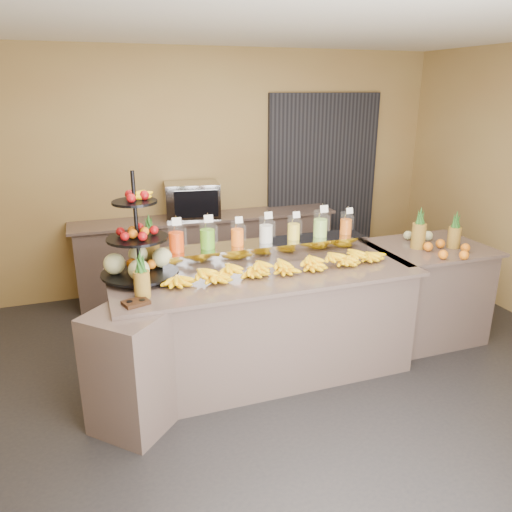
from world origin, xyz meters
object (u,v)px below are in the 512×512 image
right_fruit_pile (441,243)px  condiment_caddy (136,303)px  fruit_stand (144,251)px  oven_warmer (192,200)px  banana_heap (282,263)px  pitcher_tray (266,250)px

right_fruit_pile → condiment_caddy: bearing=-174.1°
fruit_stand → oven_warmer: (0.78, 1.79, -0.01)m
banana_heap → fruit_stand: 1.10m
pitcher_tray → banana_heap: banana_heap is taller
condiment_caddy → right_fruit_pile: (2.78, 0.29, 0.06)m
fruit_stand → condiment_caddy: size_ratio=4.94×
fruit_stand → right_fruit_pile: 2.66m
banana_heap → right_fruit_pile: bearing=0.6°
banana_heap → right_fruit_pile: size_ratio=4.26×
pitcher_tray → fruit_stand: 1.08m
banana_heap → condiment_caddy: size_ratio=11.16×
pitcher_tray → fruit_stand: (-1.06, -0.12, 0.14)m
pitcher_tray → banana_heap: (0.01, -0.35, -0.00)m
banana_heap → right_fruit_pile: 1.58m
condiment_caddy → right_fruit_pile: bearing=5.9°
fruit_stand → right_fruit_pile: size_ratio=1.89×
banana_heap → oven_warmer: size_ratio=3.15×
banana_heap → condiment_caddy: bearing=-167.3°
right_fruit_pile → oven_warmer: size_ratio=0.74×
pitcher_tray → condiment_caddy: (-1.19, -0.62, -0.06)m
right_fruit_pile → fruit_stand: bearing=175.4°
fruit_stand → right_fruit_pile: bearing=-12.5°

